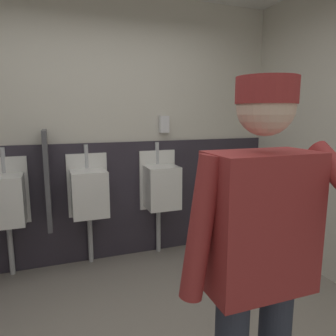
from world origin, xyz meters
name	(u,v)px	position (x,y,z in m)	size (l,w,h in m)	color
wall_back	(95,131)	(0.00, 1.74, 1.36)	(4.51, 0.12, 2.72)	beige
wainscot_band_back	(99,202)	(0.00, 1.66, 0.63)	(3.91, 0.03, 1.25)	#2D2833
urinal_left	(5,199)	(-0.86, 1.52, 0.78)	(0.40, 0.34, 1.24)	white
urinal_middle	(89,192)	(-0.11, 1.52, 0.78)	(0.40, 0.34, 1.24)	white
urinal_right	(161,186)	(0.64, 1.52, 0.78)	(0.40, 0.34, 1.24)	white
privacy_divider_panel	(47,179)	(-0.49, 1.45, 0.95)	(0.04, 0.40, 0.90)	#4C4C51
person	(259,252)	(0.34, -0.59, 0.99)	(0.65, 0.60, 1.68)	#2D3342
soap_dispenser	(164,124)	(0.72, 1.64, 1.43)	(0.10, 0.07, 0.18)	silver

